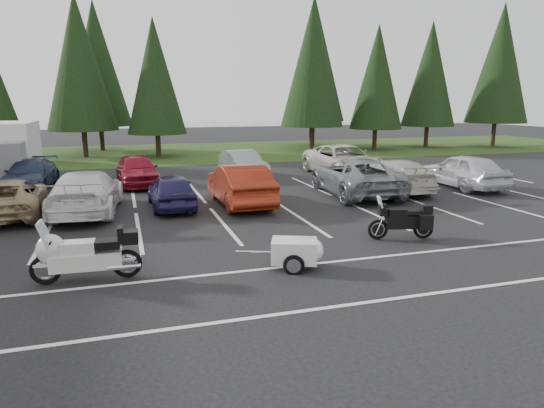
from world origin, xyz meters
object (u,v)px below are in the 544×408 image
Objects in this scene: car_near_3 at (87,192)px; car_near_2 at (9,198)px; box_truck at (6,153)px; adventure_motorcycle at (401,217)px; car_near_6 at (355,176)px; car_far_1 at (30,175)px; car_near_5 at (240,184)px; car_far_4 at (343,160)px; car_far_3 at (243,164)px; car_near_8 at (463,171)px; car_far_2 at (137,170)px; touring_motorcycle at (86,250)px; car_near_7 at (395,175)px; cargo_trailer at (294,254)px; car_near_4 at (171,191)px.

car_near_2 is at bearing 0.61° from car_near_3.
box_truck is 19.69m from adventure_motorcycle.
car_near_6 is 1.24× the size of car_far_1.
car_near_2 is 13.33m from car_near_6.
adventure_motorcycle is (-1.86, -6.62, -0.14)m from car_near_6.
car_near_3 is 5.57m from car_near_5.
car_near_5 is 2.25× the size of adventure_motorcycle.
adventure_motorcycle is (-3.73, -11.69, -0.16)m from car_far_4.
car_far_3 is at bearing -134.03° from car_near_3.
box_truck is 1.31× the size of car_far_3.
car_near_8 is 1.02× the size of car_far_1.
car_far_1 is at bearing -16.33° from car_near_8.
box_truck reaches higher than car_near_2.
box_truck is 1.22× the size of car_far_1.
car_near_5 is at bearing -62.08° from car_far_2.
car_far_2 is at bearing 85.56° from touring_motorcycle.
adventure_motorcycle is (6.98, -11.77, -0.09)m from car_far_2.
car_far_4 is (1.87, 5.07, 0.03)m from car_near_6.
car_near_5 is (9.73, -8.62, -0.65)m from box_truck.
car_far_1 is at bearing -91.31° from car_near_2.
car_near_7 is 3.12× the size of cargo_trailer.
car_near_5 is at bearing -41.53° from box_truck.
cargo_trailer is (7.85, -13.64, -0.30)m from car_far_1.
car_far_1 is at bearing 176.80° from car_far_4.
car_far_2 is 13.69m from adventure_motorcycle.
car_far_1 is (-13.54, 5.57, -0.12)m from car_near_6.
car_near_5 is 1.05× the size of car_far_1.
car_near_2 is at bearing 114.30° from touring_motorcycle.
car_far_4 is (16.81, -3.00, -0.63)m from box_truck.
car_near_7 reaches higher than car_near_4.
car_far_3 is 2.73× the size of cargo_trailer.
car_near_5 reaches higher than car_near_2.
car_far_2 is 10.71m from car_far_4.
car_far_4 is at bearing -53.92° from car_near_8.
car_near_3 reaches higher than car_far_1.
car_far_1 is at bearing -17.44° from car_near_6.
car_near_6 reaches higher than car_far_1.
car_near_3 is at bearing 6.72° from car_near_6.
car_near_5 is at bearing 107.67° from cargo_trailer.
touring_motorcycle reaches higher than car_far_3.
box_truck is at bearing 123.94° from car_far_1.
car_near_5 is 6.76m from car_far_2.
car_near_4 is 0.85× the size of car_far_1.
car_near_3 is at bearing 95.66° from touring_motorcycle.
car_far_2 is at bearing -133.77° from car_near_2.
touring_motorcycle reaches higher than adventure_motorcycle.
car_near_7 is at bearing -24.68° from box_truck.
car_near_7 reaches higher than adventure_motorcycle.
car_far_4 is (15.19, 5.20, 0.15)m from car_near_2.
car_near_2 is 0.82× the size of car_far_4.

